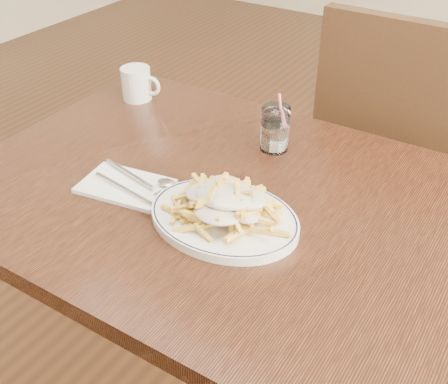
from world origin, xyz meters
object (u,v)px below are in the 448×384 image
Objects in this scene: water_glass at (275,131)px; loaded_fries at (224,199)px; chair_far at (401,158)px; coffee_mug at (137,84)px; table at (241,228)px; fries_plate at (224,218)px.

loaded_fries is at bearing -79.99° from water_glass.
chair_far is 0.78m from coffee_mug.
water_glass is (-0.04, 0.21, 0.12)m from table.
coffee_mug is (-0.49, 0.34, 0.03)m from fries_plate.
table is 1.21× the size of chair_far.
fries_plate reaches higher than table.
fries_plate is 0.31m from water_glass.
table is 0.55m from coffee_mug.
chair_far reaches higher than fries_plate.
water_glass reaches higher than table.
chair_far is 0.53m from water_glass.
fries_plate is 2.37× the size of water_glass.
chair_far is 2.94× the size of fries_plate.
fries_plate is at bearing -79.99° from water_glass.
table is 0.25m from water_glass.
fries_plate is 3.07× the size of coffee_mug.
loaded_fries reaches higher than fries_plate.
table is 0.13m from fries_plate.
chair_far is (0.16, 0.65, -0.11)m from table.
table is at bearing -103.65° from chair_far.
table is 3.54× the size of fries_plate.
loaded_fries is 0.30m from water_glass.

